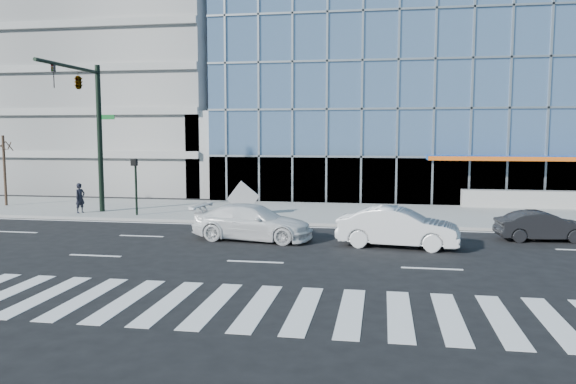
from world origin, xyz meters
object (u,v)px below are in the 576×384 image
at_px(white_suv, 253,222).
at_px(white_sedan, 398,227).
at_px(ped_signal_post, 135,178).
at_px(street_tree_near, 3,145).
at_px(pedestrian, 80,198).
at_px(traffic_signal, 85,101).
at_px(tilted_panel, 243,198).
at_px(dark_sedan, 543,226).

bearing_deg(white_suv, white_sedan, -88.39).
xyz_separation_m(ped_signal_post, street_tree_near, (-9.50, 2.56, 1.64)).
bearing_deg(pedestrian, white_suv, -94.42).
height_order(traffic_signal, white_sedan, traffic_signal).
relative_size(street_tree_near, tilted_panel, 3.25).
height_order(traffic_signal, pedestrian, traffic_signal).
bearing_deg(white_sedan, white_suv, 92.59).
height_order(street_tree_near, white_suv, street_tree_near).
height_order(traffic_signal, ped_signal_post, traffic_signal).
height_order(dark_sedan, pedestrian, pedestrian).
bearing_deg(dark_sedan, white_suv, 92.63).
bearing_deg(street_tree_near, traffic_signal, -22.71).
distance_m(traffic_signal, tilted_panel, 9.65).
height_order(traffic_signal, dark_sedan, traffic_signal).
bearing_deg(traffic_signal, white_suv, -24.47).
height_order(ped_signal_post, pedestrian, ped_signal_post).
height_order(street_tree_near, white_sedan, street_tree_near).
bearing_deg(dark_sedan, white_sedan, 105.22).
bearing_deg(street_tree_near, pedestrian, -20.03).
relative_size(dark_sedan, tilted_panel, 2.88).
xyz_separation_m(white_suv, white_sedan, (6.00, -0.53, 0.04)).
distance_m(ped_signal_post, tilted_panel, 5.77).
height_order(white_suv, white_sedan, white_sedan).
relative_size(white_suv, dark_sedan, 1.36).
relative_size(ped_signal_post, pedestrian, 1.84).
distance_m(street_tree_near, tilted_panel, 15.39).
bearing_deg(white_sedan, pedestrian, 78.75).
height_order(traffic_signal, street_tree_near, traffic_signal).
bearing_deg(dark_sedan, ped_signal_post, 75.07).
height_order(white_sedan, dark_sedan, white_sedan).
height_order(white_sedan, tilted_panel, tilted_panel).
height_order(ped_signal_post, street_tree_near, street_tree_near).
relative_size(white_suv, pedestrian, 3.13).
bearing_deg(traffic_signal, white_sedan, -17.61).
xyz_separation_m(white_suv, pedestrian, (-10.86, 5.24, 0.22)).
relative_size(traffic_signal, dark_sedan, 2.14).
bearing_deg(traffic_signal, street_tree_near, 157.29).
distance_m(street_tree_near, dark_sedan, 29.70).
height_order(pedestrian, tilted_panel, tilted_panel).
bearing_deg(dark_sedan, tilted_panel, 67.51).
distance_m(ped_signal_post, white_sedan, 14.60).
distance_m(street_tree_near, pedestrian, 7.09).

